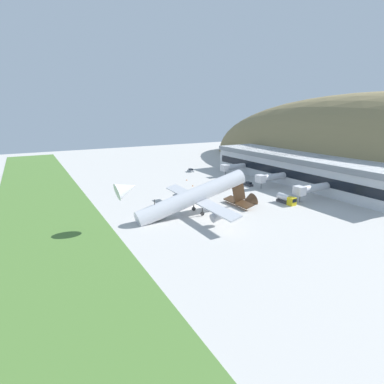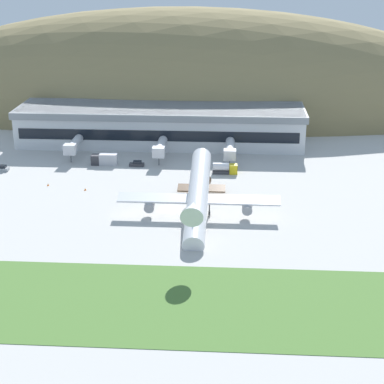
% 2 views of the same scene
% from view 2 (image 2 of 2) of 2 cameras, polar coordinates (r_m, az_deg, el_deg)
% --- Properties ---
extents(ground_plane, '(332.62, 332.62, 0.00)m').
position_cam_2_polar(ground_plane, '(150.54, -1.86, -1.47)').
color(ground_plane, '#B7B5AF').
extents(grass_strip_foreground, '(299.36, 27.50, 0.08)m').
position_cam_2_polar(grass_strip_foreground, '(112.14, -3.95, -9.76)').
color(grass_strip_foreground, '#4C7533').
rests_on(grass_strip_foreground, ground_plane).
extents(hill_backdrop, '(232.98, 75.07, 75.68)m').
position_cam_2_polar(hill_backdrop, '(244.85, -0.65, 7.31)').
color(hill_backdrop, olive).
rests_on(hill_backdrop, ground_plane).
extents(terminal_building, '(88.52, 21.35, 11.49)m').
position_cam_2_polar(terminal_building, '(200.36, -2.78, 6.16)').
color(terminal_building, silver).
rests_on(terminal_building, ground_plane).
extents(jetway_0, '(3.38, 12.79, 5.43)m').
position_cam_2_polar(jetway_0, '(188.78, -10.49, 4.12)').
color(jetway_0, silver).
rests_on(jetway_0, ground_plane).
extents(jetway_1, '(3.38, 13.87, 5.43)m').
position_cam_2_polar(jetway_1, '(183.78, -2.84, 3.99)').
color(jetway_1, silver).
rests_on(jetway_1, ground_plane).
extents(jetway_2, '(3.38, 15.03, 5.43)m').
position_cam_2_polar(jetway_2, '(182.07, 3.39, 3.82)').
color(jetway_2, silver).
rests_on(jetway_2, ground_plane).
extents(cargo_airplane, '(36.78, 45.55, 15.31)m').
position_cam_2_polar(cargo_airplane, '(143.77, 0.55, -0.39)').
color(cargo_airplane, silver).
extents(service_car_0, '(3.88, 1.80, 1.59)m').
position_cam_2_polar(service_car_0, '(183.47, -16.56, 2.01)').
color(service_car_0, '#999EA3').
rests_on(service_car_0, ground_plane).
extents(service_car_1, '(4.13, 1.83, 1.51)m').
position_cam_2_polar(service_car_1, '(180.46, -4.92, 2.50)').
color(service_car_1, '#333338').
rests_on(service_car_1, ground_plane).
extents(fuel_truck, '(6.85, 2.47, 3.02)m').
position_cam_2_polar(fuel_truck, '(173.70, 2.93, 2.10)').
color(fuel_truck, gold).
rests_on(fuel_truck, ground_plane).
extents(box_truck, '(7.40, 2.71, 3.13)m').
position_cam_2_polar(box_truck, '(182.55, -7.77, 2.89)').
color(box_truck, '#333338').
rests_on(box_truck, ground_plane).
extents(traffic_cone_0, '(0.52, 0.52, 0.58)m').
position_cam_2_polar(traffic_cone_0, '(168.99, -12.67, 0.65)').
color(traffic_cone_0, orange).
rests_on(traffic_cone_0, ground_plane).
extents(traffic_cone_1, '(0.52, 0.52, 0.58)m').
position_cam_2_polar(traffic_cone_1, '(163.90, -9.48, 0.25)').
color(traffic_cone_1, orange).
rests_on(traffic_cone_1, ground_plane).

